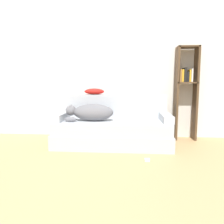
{
  "coord_description": "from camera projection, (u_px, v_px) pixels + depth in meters",
  "views": [
    {
      "loc": [
        0.47,
        -1.16,
        0.98
      ],
      "look_at": [
        0.21,
        2.16,
        0.55
      ],
      "focal_mm": 35.0,
      "sensor_mm": 36.0,
      "label": 1
    }
  ],
  "objects": [
    {
      "name": "wall_back",
      "position": [
        104.0,
        64.0,
        4.04
      ],
      "size": [
        7.1,
        0.06,
        2.7
      ],
      "color": "silver",
      "rests_on": "ground_plane"
    },
    {
      "name": "couch",
      "position": [
        112.0,
        133.0,
        3.5
      ],
      "size": [
        1.82,
        0.82,
        0.4
      ],
      "color": "#B2B7BC",
      "rests_on": "ground_plane"
    },
    {
      "name": "couch_backrest",
      "position": [
        114.0,
        106.0,
        3.78
      ],
      "size": [
        1.78,
        0.15,
        0.4
      ],
      "color": "#B2B7BC",
      "rests_on": "couch"
    },
    {
      "name": "couch_arm_left",
      "position": [
        61.0,
        117.0,
        3.52
      ],
      "size": [
        0.15,
        0.63,
        0.11
      ],
      "color": "#B2B7BC",
      "rests_on": "couch"
    },
    {
      "name": "couch_arm_right",
      "position": [
        166.0,
        118.0,
        3.39
      ],
      "size": [
        0.15,
        0.63,
        0.11
      ],
      "color": "#B2B7BC",
      "rests_on": "couch"
    },
    {
      "name": "dog",
      "position": [
        91.0,
        112.0,
        3.44
      ],
      "size": [
        0.76,
        0.32,
        0.26
      ],
      "color": "slate",
      "rests_on": "couch"
    },
    {
      "name": "laptop",
      "position": [
        131.0,
        121.0,
        3.38
      ],
      "size": [
        0.32,
        0.24,
        0.02
      ],
      "rotation": [
        0.0,
        0.0,
        0.14
      ],
      "color": "#B7B7BC",
      "rests_on": "couch"
    },
    {
      "name": "throw_pillow",
      "position": [
        94.0,
        91.0,
        3.78
      ],
      "size": [
        0.34,
        0.22,
        0.1
      ],
      "color": "red",
      "rests_on": "couch_backrest"
    },
    {
      "name": "bookshelf",
      "position": [
        186.0,
        88.0,
        3.8
      ],
      "size": [
        0.37,
        0.26,
        1.61
      ],
      "color": "#4C3823",
      "rests_on": "ground_plane"
    },
    {
      "name": "power_adapter",
      "position": [
        147.0,
        160.0,
        2.79
      ],
      "size": [
        0.07,
        0.07,
        0.03
      ],
      "color": "silver",
      "rests_on": "ground_plane"
    }
  ]
}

